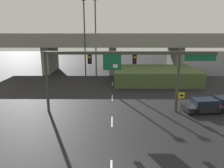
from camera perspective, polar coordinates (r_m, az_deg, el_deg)
lane_markings at (r=28.14m, az=0.07°, el=-3.59°), size 0.14×32.60×0.01m
signal_gantry at (r=22.26m, az=3.52°, el=5.48°), size 17.50×0.44×6.39m
speed_limit_sign at (r=23.50m, az=17.62°, el=-3.92°), size 0.60×0.11×2.34m
highway_light_pole_near at (r=40.91m, az=-7.16°, el=12.08°), size 0.70×0.36×13.74m
highway_light_pole_far at (r=40.94m, az=-4.29°, el=12.20°), size 0.70×0.36×13.81m
overpass_bridge at (r=45.46m, az=0.16°, el=10.19°), size 45.88×9.79×7.89m
grass_embankment at (r=37.16m, az=11.02°, el=2.25°), size 13.52×9.06×2.26m
parked_sedan_near_right at (r=25.20m, az=23.13°, el=-5.28°), size 4.73×2.34×1.43m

